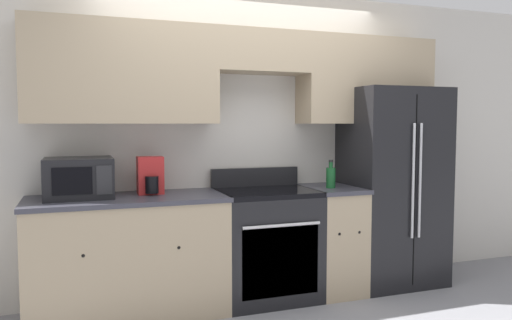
{
  "coord_description": "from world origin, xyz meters",
  "views": [
    {
      "loc": [
        -1.37,
        -3.48,
        1.45
      ],
      "look_at": [
        0.0,
        0.31,
        1.16
      ],
      "focal_mm": 35.0,
      "sensor_mm": 36.0,
      "label": 1
    }
  ],
  "objects": [
    {
      "name": "ground_plane",
      "position": [
        0.0,
        0.0,
        0.0
      ],
      "size": [
        12.0,
        12.0,
        0.0
      ],
      "primitive_type": "plane",
      "color": "gray"
    },
    {
      "name": "wall_back",
      "position": [
        -0.01,
        0.59,
        1.51
      ],
      "size": [
        8.0,
        0.39,
        2.6
      ],
      "color": "beige",
      "rests_on": "ground_plane"
    },
    {
      "name": "lower_cabinets_left",
      "position": [
        -1.02,
        0.31,
        0.45
      ],
      "size": [
        1.46,
        0.64,
        0.91
      ],
      "color": "tan",
      "rests_on": "ground_plane"
    },
    {
      "name": "lower_cabinets_right",
      "position": [
        0.69,
        0.31,
        0.46
      ],
      "size": [
        0.43,
        0.64,
        0.91
      ],
      "color": "tan",
      "rests_on": "ground_plane"
    },
    {
      "name": "oven_range",
      "position": [
        0.09,
        0.31,
        0.46
      ],
      "size": [
        0.79,
        0.65,
        1.07
      ],
      "color": "black",
      "rests_on": "ground_plane"
    },
    {
      "name": "refrigerator",
      "position": [
        1.32,
        0.34,
        0.88
      ],
      "size": [
        0.84,
        0.71,
        1.77
      ],
      "color": "black",
      "rests_on": "ground_plane"
    },
    {
      "name": "microwave",
      "position": [
        -1.36,
        0.38,
        1.05
      ],
      "size": [
        0.48,
        0.42,
        0.29
      ],
      "color": "black",
      "rests_on": "lower_cabinets_left"
    },
    {
      "name": "bottle",
      "position": [
        0.66,
        0.26,
        1.0
      ],
      "size": [
        0.08,
        0.08,
        0.24
      ],
      "color": "#195928",
      "rests_on": "lower_cabinets_right"
    },
    {
      "name": "paper_towel_holder",
      "position": [
        -0.84,
        0.4,
        1.04
      ],
      "size": [
        0.2,
        0.21,
        0.29
      ],
      "color": "#B22323",
      "rests_on": "lower_cabinets_left"
    }
  ]
}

